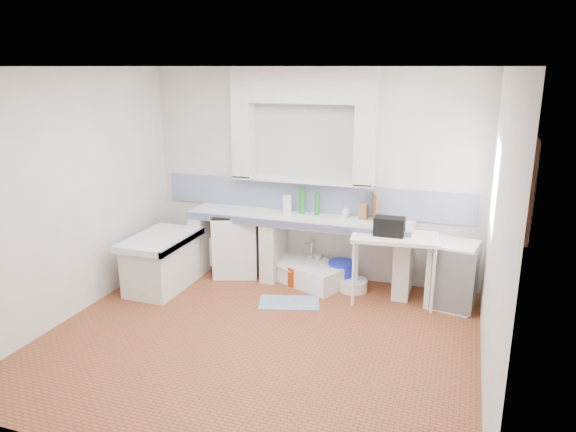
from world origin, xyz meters
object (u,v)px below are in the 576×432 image
(stove, at_px, (236,244))
(side_table, at_px, (393,269))
(sink, at_px, (307,273))
(fridge, at_px, (453,275))

(stove, relative_size, side_table, 0.82)
(side_table, bearing_deg, sink, 161.44)
(stove, xyz_separation_m, fridge, (2.90, -0.14, -0.02))
(stove, bearing_deg, side_table, -25.17)
(stove, bearing_deg, fridge, -21.60)
(fridge, bearing_deg, stove, -172.08)
(side_table, bearing_deg, stove, 167.55)
(sink, bearing_deg, stove, -154.32)
(sink, height_order, side_table, side_table)
(stove, bearing_deg, sink, -18.05)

